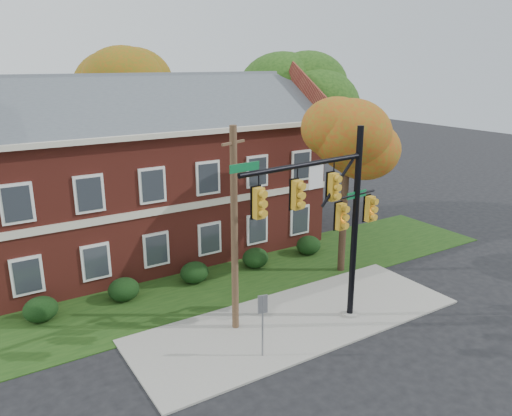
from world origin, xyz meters
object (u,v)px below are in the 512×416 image
hedge_center (194,272)px  utility_pole (234,231)px  hedge_right (255,258)px  tree_near_right (353,142)px  sign_post (263,316)px  apartment_building (150,164)px  tree_far_rear (123,85)px  tree_right_rear (306,97)px  traffic_signal (331,210)px  hedge_far_left (41,309)px  hedge_left (124,289)px  hedge_far_right (309,245)px

hedge_center → utility_pole: (-0.50, -4.85, 3.62)m
hedge_right → tree_near_right: (3.72, -2.83, 6.14)m
utility_pole → sign_post: size_ratio=3.29×
hedge_right → utility_pole: (-4.00, -4.85, 3.62)m
tree_near_right → utility_pole: (-7.72, -2.01, -2.52)m
apartment_building → tree_far_rear: tree_far_rear is taller
tree_right_rear → hedge_right: bearing=-142.0°
hedge_center → sign_post: sign_post is taller
traffic_signal → tree_far_rear: bearing=87.7°
hedge_far_left → tree_near_right: tree_near_right is taller
hedge_left → utility_pole: bearing=-58.2°
tree_far_rear → traffic_signal: bearing=-86.3°
hedge_far_left → hedge_center: size_ratio=1.00×
tree_near_right → traffic_signal: 6.24m
hedge_left → utility_pole: 6.75m
hedge_far_left → sign_post: (6.31, -7.14, 1.16)m
traffic_signal → utility_pole: bearing=143.2°
hedge_right → traffic_signal: traffic_signal is taller
apartment_building → hedge_left: apartment_building is taller
hedge_right → tree_far_rear: 15.66m
traffic_signal → sign_post: traffic_signal is taller
tree_near_right → tree_right_rear: 9.94m
hedge_left → hedge_center: bearing=0.0°
hedge_left → hedge_center: (3.50, 0.00, 0.00)m
hedge_center → hedge_far_right: same height
hedge_right → hedge_far_right: 3.50m
apartment_building → sign_post: size_ratio=7.56×
tree_near_right → tree_far_rear: 17.12m
hedge_center → tree_right_rear: 14.94m
hedge_right → hedge_far_left: bearing=180.0°
apartment_building → sign_post: bearing=-93.2°
tree_right_rear → apartment_building: bearing=-175.7°
hedge_far_right → sign_post: size_ratio=0.56×
hedge_left → tree_right_rear: size_ratio=0.13×
hedge_far_left → hedge_center: same height
hedge_far_left → tree_far_rear: (8.34, 13.09, 8.32)m
hedge_right → tree_far_rear: size_ratio=0.12×
tree_right_rear → utility_pole: (-11.81, -10.96, -3.97)m
tree_far_rear → hedge_right: bearing=-80.6°
apartment_building → traffic_signal: apartment_building is taller
hedge_center → tree_far_rear: size_ratio=0.12×
traffic_signal → tree_right_rear: bearing=49.9°
hedge_far_left → utility_pole: (6.50, -4.85, 3.62)m
apartment_building → utility_pole: bearing=-92.8°
hedge_far_right → tree_right_rear: (4.31, 6.11, 7.60)m
tree_near_right → traffic_signal: bearing=-139.7°
hedge_right → tree_right_rear: bearing=38.0°
hedge_right → sign_post: (-4.19, -7.14, 1.16)m
apartment_building → utility_pole: (-0.50, -10.10, -0.84)m
sign_post → hedge_center: bearing=96.7°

